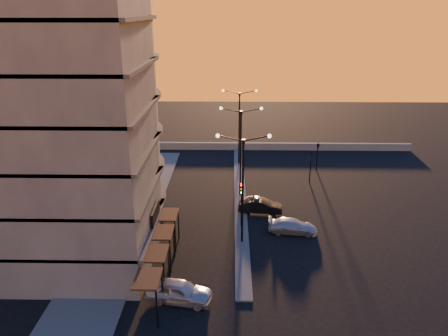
% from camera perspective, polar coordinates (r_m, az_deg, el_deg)
% --- Properties ---
extents(ground, '(120.00, 120.00, 0.00)m').
position_cam_1_polar(ground, '(37.45, 2.35, -9.69)').
color(ground, black).
rests_on(ground, ground).
extents(sidewalk_west, '(5.00, 40.00, 0.12)m').
position_cam_1_polar(sidewalk_west, '(42.05, -12.32, -6.57)').
color(sidewalk_west, '#52524F').
rests_on(sidewalk_west, ground).
extents(median, '(1.20, 36.00, 0.12)m').
position_cam_1_polar(median, '(46.38, 2.10, -3.49)').
color(median, '#52524F').
rests_on(median, ground).
extents(parapet, '(44.00, 0.50, 1.00)m').
position_cam_1_polar(parapet, '(61.31, 3.74, 2.85)').
color(parapet, gray).
rests_on(parapet, ground).
extents(building, '(14.35, 17.08, 25.00)m').
position_cam_1_polar(building, '(35.71, -20.68, 8.03)').
color(building, '#635D57').
rests_on(building, ground).
extents(streetlamp_near, '(4.32, 0.32, 9.51)m').
position_cam_1_polar(streetlamp_near, '(35.02, 2.47, -1.71)').
color(streetlamp_near, black).
rests_on(streetlamp_near, ground).
extents(streetlamp_mid, '(4.32, 0.32, 9.51)m').
position_cam_1_polar(streetlamp_mid, '(44.46, 2.19, 3.06)').
color(streetlamp_mid, black).
rests_on(streetlamp_mid, ground).
extents(streetlamp_far, '(4.32, 0.32, 9.51)m').
position_cam_1_polar(streetlamp_far, '(54.11, 2.01, 6.15)').
color(streetlamp_far, black).
rests_on(streetlamp_far, ground).
extents(traffic_light_main, '(0.28, 0.44, 4.25)m').
position_cam_1_polar(traffic_light_main, '(38.71, 2.32, -3.86)').
color(traffic_light_main, black).
rests_on(traffic_light_main, ground).
extents(signal_east_a, '(0.13, 0.16, 3.60)m').
position_cam_1_polar(signal_east_a, '(50.20, 11.23, 0.29)').
color(signal_east_a, black).
rests_on(signal_east_a, ground).
extents(signal_east_b, '(0.42, 1.99, 3.60)m').
position_cam_1_polar(signal_east_b, '(53.85, 12.18, 2.88)').
color(signal_east_b, black).
rests_on(signal_east_b, ground).
extents(car_hatchback, '(4.71, 2.55, 1.52)m').
position_cam_1_polar(car_hatchback, '(30.53, -5.87, -15.74)').
color(car_hatchback, '#AFB1B8').
rests_on(car_hatchback, ground).
extents(car_sedan, '(4.34, 1.92, 1.39)m').
position_cam_1_polar(car_sedan, '(42.45, 4.77, -4.93)').
color(car_sedan, black).
rests_on(car_sedan, ground).
extents(car_wagon, '(4.42, 2.22, 1.23)m').
position_cam_1_polar(car_wagon, '(39.16, 8.96, -7.50)').
color(car_wagon, '#B8BBC0').
rests_on(car_wagon, ground).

